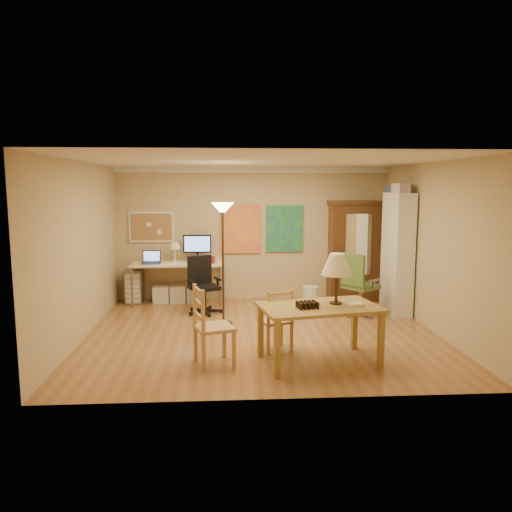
{
  "coord_description": "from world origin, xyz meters",
  "views": [
    {
      "loc": [
        -0.57,
        -7.67,
        2.32
      ],
      "look_at": [
        -0.07,
        0.3,
        1.19
      ],
      "focal_mm": 35.0,
      "sensor_mm": 36.0,
      "label": 1
    }
  ],
  "objects": [
    {
      "name": "drawer_cart",
      "position": [
        -2.39,
        2.22,
        0.33
      ],
      "size": [
        0.33,
        0.4,
        0.66
      ],
      "color": "slate",
      "rests_on": "floor"
    },
    {
      "name": "ladder_chair_left",
      "position": [
        -0.76,
        -1.38,
        0.49
      ],
      "size": [
        0.59,
        0.6,
        1.05
      ],
      "color": "tan",
      "rests_on": "floor"
    },
    {
      "name": "computer_desk",
      "position": [
        -1.48,
        2.16,
        0.5
      ],
      "size": [
        1.79,
        0.78,
        1.35
      ],
      "color": "beige",
      "rests_on": "floor"
    },
    {
      "name": "art_panel_right",
      "position": [
        0.65,
        2.47,
        1.45
      ],
      "size": [
        0.75,
        0.04,
        0.95
      ],
      "primitive_type": "cube",
      "color": "#215F87",
      "rests_on": "floor"
    },
    {
      "name": "office_chair_black",
      "position": [
        -0.97,
        1.32,
        0.28
      ],
      "size": [
        0.64,
        0.64,
        1.05
      ],
      "color": "black",
      "rests_on": "floor"
    },
    {
      "name": "office_chair_green",
      "position": [
        1.83,
        0.98,
        0.3
      ],
      "size": [
        0.72,
        0.72,
        1.14
      ],
      "color": "slate",
      "rests_on": "floor"
    },
    {
      "name": "crown_molding",
      "position": [
        0.0,
        2.46,
        2.64
      ],
      "size": [
        5.5,
        0.08,
        0.12
      ],
      "primitive_type": "cube",
      "color": "white",
      "rests_on": "floor"
    },
    {
      "name": "corkboard",
      "position": [
        -2.05,
        2.47,
        1.5
      ],
      "size": [
        0.9,
        0.04,
        0.62
      ],
      "primitive_type": "cube",
      "color": "tan",
      "rests_on": "floor"
    },
    {
      "name": "wastebin",
      "position": [
        1.09,
        1.71,
        0.19
      ],
      "size": [
        0.31,
        0.31,
        0.39
      ],
      "primitive_type": "cylinder",
      "color": "silver",
      "rests_on": "floor"
    },
    {
      "name": "art_panel_left",
      "position": [
        -0.25,
        2.47,
        1.45
      ],
      "size": [
        0.8,
        0.04,
        1.0
      ],
      "primitive_type": "cube",
      "color": "yellow",
      "rests_on": "floor"
    },
    {
      "name": "armoire",
      "position": [
        2.07,
        2.24,
        0.88
      ],
      "size": [
        1.1,
        0.52,
        2.03
      ],
      "color": "#391E0F",
      "rests_on": "floor"
    },
    {
      "name": "dining_table",
      "position": [
        0.75,
        -1.34,
        0.91
      ],
      "size": [
        1.68,
        1.19,
        1.44
      ],
      "color": "olive",
      "rests_on": "floor"
    },
    {
      "name": "floor",
      "position": [
        0.0,
        0.0,
        0.0
      ],
      "size": [
        5.5,
        5.5,
        0.0
      ],
      "primitive_type": "plane",
      "color": "#925E34",
      "rests_on": "ground"
    },
    {
      "name": "torchiere_lamp",
      "position": [
        -0.61,
        0.55,
        1.64
      ],
      "size": [
        0.37,
        0.37,
        2.05
      ],
      "color": "#432A1A",
      "rests_on": "floor"
    },
    {
      "name": "bookshelf",
      "position": [
        2.55,
        1.1,
        1.09
      ],
      "size": [
        0.33,
        0.88,
        2.2
      ],
      "color": "white",
      "rests_on": "floor"
    },
    {
      "name": "ladder_chair_back",
      "position": [
        0.14,
        -0.86,
        0.42
      ],
      "size": [
        0.52,
        0.51,
        0.9
      ],
      "color": "tan",
      "rests_on": "floor"
    }
  ]
}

